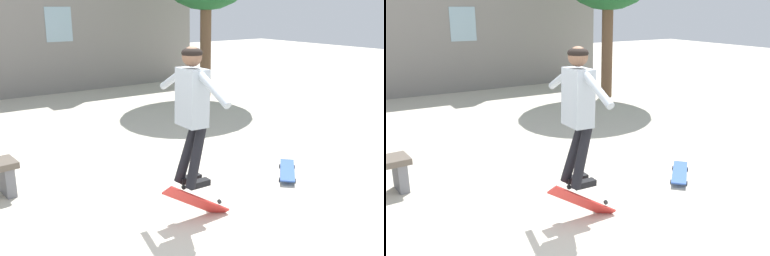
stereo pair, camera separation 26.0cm
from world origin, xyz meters
TOP-DOWN VIEW (x-y plane):
  - ground_plane at (0.00, 0.00)m, footprint 40.00×40.00m
  - skater at (0.33, 0.38)m, footprint 0.32×1.26m
  - skateboard_flipping at (0.35, 0.33)m, footprint 0.75×0.31m
  - skateboard_resting at (2.15, 0.65)m, footprint 0.74×0.73m

SIDE VIEW (x-z plane):
  - ground_plane at x=0.00m, z-range 0.00..0.00m
  - skateboard_resting at x=2.15m, z-range 0.03..0.11m
  - skateboard_flipping at x=0.35m, z-range -0.07..0.47m
  - skater at x=0.33m, z-range 0.55..2.07m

